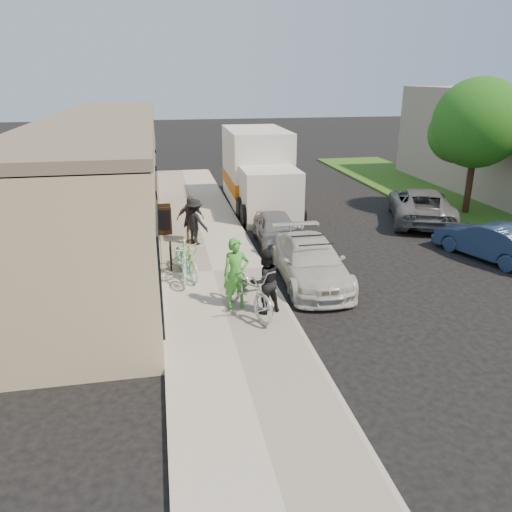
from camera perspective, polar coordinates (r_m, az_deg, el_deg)
ground at (r=12.41m, az=5.91°, el=-6.71°), size 120.00×120.00×0.00m
sidewalk at (r=14.71m, az=-4.93°, el=-1.98°), size 3.00×34.00×0.15m
curb at (r=14.94m, az=0.99°, el=-1.60°), size 0.12×34.00×0.13m
storefront at (r=18.99m, az=-16.70°, el=8.70°), size 3.60×20.00×4.22m
bike_rack at (r=14.90m, az=-9.73°, el=0.29°), size 0.07×0.55×0.77m
sandwich_board at (r=18.16m, az=-10.65°, el=4.06°), size 0.65×0.66×1.06m
sedan_white at (r=14.13m, az=6.23°, el=-0.60°), size 1.93×4.33×1.27m
sedan_silver at (r=17.13m, az=2.36°, el=3.03°), size 1.53×3.44×1.15m
moving_truck at (r=22.44m, az=0.30°, el=9.45°), size 2.66×6.82×3.33m
far_car_blue at (r=17.55m, az=25.11°, el=1.58°), size 2.33×3.78×1.18m
far_car_gray at (r=21.11m, az=18.30°, el=5.56°), size 3.86×5.35×1.35m
median_tree at (r=22.47m, az=23.88°, el=13.36°), size 3.56×3.56×5.46m
tandem_bike at (r=11.91m, az=-1.02°, el=-3.81°), size 1.55×2.42×1.20m
woman_rider at (r=12.07m, az=-2.28°, el=-2.03°), size 0.66×0.45×1.76m
man_standing at (r=11.84m, az=0.98°, el=-2.90°), size 0.93×0.82×1.60m
cruiser_bike_a at (r=13.92m, az=-8.13°, el=-0.65°), size 0.68×1.87×1.10m
cruiser_bike_b at (r=14.27m, az=-7.94°, el=-0.28°), size 1.15×2.06×1.03m
cruiser_bike_c at (r=14.83m, az=-7.88°, el=0.24°), size 0.70×1.54×0.89m
bystander_a at (r=16.87m, az=-7.01°, el=3.90°), size 1.13×1.12×1.57m
bystander_b at (r=17.23m, az=-7.52°, el=4.26°), size 0.97×0.48×1.60m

